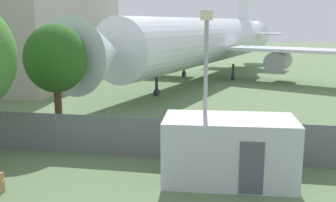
{
  "coord_description": "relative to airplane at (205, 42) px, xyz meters",
  "views": [
    {
      "loc": [
        5.66,
        -5.6,
        5.92
      ],
      "look_at": [
        2.16,
        13.75,
        2.0
      ],
      "focal_mm": 42.0,
      "sensor_mm": 36.0,
      "label": 1
    }
  ],
  "objects": [
    {
      "name": "light_mast",
      "position": [
        2.4,
        -26.78,
        0.03
      ],
      "size": [
        0.44,
        0.44,
        6.37
      ],
      "color": "#99999E",
      "rests_on": "ground"
    },
    {
      "name": "tree_behind_benches",
      "position": [
        -6.05,
        -21.98,
        0.05
      ],
      "size": [
        3.34,
        3.34,
        5.88
      ],
      "color": "#4C3823",
      "rests_on": "ground"
    },
    {
      "name": "perimeter_fence",
      "position": [
        -2.04,
        -25.26,
        -3.05
      ],
      "size": [
        56.07,
        0.07,
        1.83
      ],
      "color": "slate",
      "rests_on": "ground"
    },
    {
      "name": "airplane",
      "position": [
        0.0,
        0.0,
        0.0
      ],
      "size": [
        33.26,
        42.19,
        13.52
      ],
      "rotation": [
        0.0,
        0.0,
        -1.85
      ],
      "color": "white",
      "rests_on": "ground"
    },
    {
      "name": "portable_cabin",
      "position": [
        3.36,
        -27.33,
        -2.74
      ],
      "size": [
        5.02,
        2.76,
        2.46
      ],
      "rotation": [
        0.0,
        0.0,
        0.07
      ],
      "color": "silver",
      "rests_on": "ground"
    }
  ]
}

